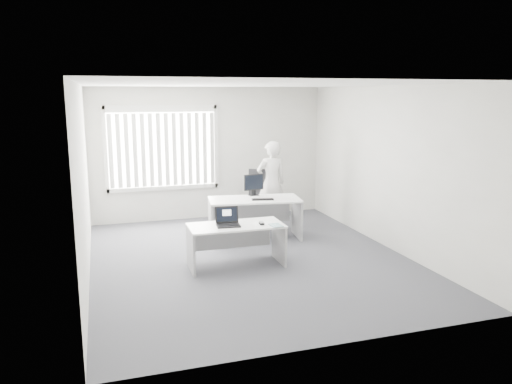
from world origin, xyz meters
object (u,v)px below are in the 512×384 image
object	(u,v)px
office_chair	(260,209)
person	(271,183)
desk_far	(255,210)
monitor	(254,185)
laptop	(228,217)
desk_near	(236,236)

from	to	relation	value
office_chair	person	size ratio (longest dim) A/B	0.66
desk_far	office_chair	xyz separation A→B (m)	(0.38, 0.85, -0.19)
person	monitor	size ratio (longest dim) A/B	4.23
person	laptop	size ratio (longest dim) A/B	4.84
person	desk_near	bearing A→B (deg)	55.06
desk_near	monitor	xyz separation A→B (m)	(0.80, 1.66, 0.48)
desk_near	desk_far	size ratio (longest dim) A/B	0.84
desk_near	office_chair	distance (m)	2.48
laptop	monitor	world-z (taller)	monitor
desk_far	person	world-z (taller)	person
person	monitor	bearing A→B (deg)	43.97
office_chair	person	distance (m)	0.58
desk_far	laptop	xyz separation A→B (m)	(-0.86, -1.41, 0.26)
person	monitor	world-z (taller)	person
desk_near	person	xyz separation A→B (m)	(1.38, 2.30, 0.38)
desk_near	person	bearing A→B (deg)	59.47
office_chair	monitor	world-z (taller)	monitor
person	monitor	distance (m)	0.87
desk_near	monitor	bearing A→B (deg)	64.63
desk_near	person	distance (m)	2.70
desk_far	office_chair	size ratio (longest dim) A/B	1.54
desk_far	laptop	size ratio (longest dim) A/B	4.94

